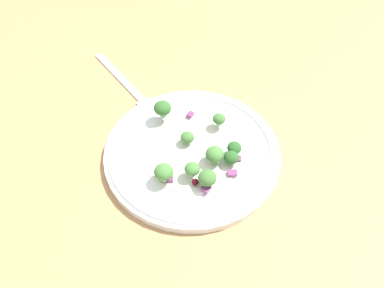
# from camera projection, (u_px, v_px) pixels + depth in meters

# --- Properties ---
(ground_plane) EXTENTS (1.80, 1.80, 0.02)m
(ground_plane) POSITION_uv_depth(u_px,v_px,m) (195.00, 155.00, 0.61)
(ground_plane) COLOR tan
(plate) EXTENTS (0.26, 0.26, 0.02)m
(plate) POSITION_uv_depth(u_px,v_px,m) (192.00, 152.00, 0.59)
(plate) COLOR white
(plate) RESTS_ON ground_plane
(dressing_pool) EXTENTS (0.15, 0.15, 0.00)m
(dressing_pool) POSITION_uv_depth(u_px,v_px,m) (192.00, 150.00, 0.59)
(dressing_pool) COLOR white
(dressing_pool) RESTS_ON plate
(broccoli_floret_0) EXTENTS (0.02, 0.02, 0.02)m
(broccoli_floret_0) POSITION_uv_depth(u_px,v_px,m) (234.00, 148.00, 0.57)
(broccoli_floret_0) COLOR #8EB77A
(broccoli_floret_0) RESTS_ON plate
(broccoli_floret_1) EXTENTS (0.03, 0.03, 0.03)m
(broccoli_floret_1) POSITION_uv_depth(u_px,v_px,m) (215.00, 155.00, 0.56)
(broccoli_floret_1) COLOR #9EC684
(broccoli_floret_1) RESTS_ON plate
(broccoli_floret_2) EXTENTS (0.02, 0.02, 0.03)m
(broccoli_floret_2) POSITION_uv_depth(u_px,v_px,m) (207.00, 178.00, 0.54)
(broccoli_floret_2) COLOR #9EC684
(broccoli_floret_2) RESTS_ON plate
(broccoli_floret_3) EXTENTS (0.02, 0.02, 0.02)m
(broccoli_floret_3) POSITION_uv_depth(u_px,v_px,m) (231.00, 158.00, 0.56)
(broccoli_floret_3) COLOR #8EB77A
(broccoli_floret_3) RESTS_ON plate
(broccoli_floret_4) EXTENTS (0.02, 0.02, 0.02)m
(broccoli_floret_4) POSITION_uv_depth(u_px,v_px,m) (192.00, 169.00, 0.55)
(broccoli_floret_4) COLOR #ADD18E
(broccoli_floret_4) RESTS_ON plate
(broccoli_floret_5) EXTENTS (0.02, 0.02, 0.02)m
(broccoli_floret_5) POSITION_uv_depth(u_px,v_px,m) (187.00, 138.00, 0.59)
(broccoli_floret_5) COLOR #ADD18E
(broccoli_floret_5) RESTS_ON plate
(broccoli_floret_6) EXTENTS (0.03, 0.03, 0.03)m
(broccoli_floret_6) POSITION_uv_depth(u_px,v_px,m) (164.00, 172.00, 0.54)
(broccoli_floret_6) COLOR #ADD18E
(broccoli_floret_6) RESTS_ON plate
(broccoli_floret_7) EXTENTS (0.03, 0.03, 0.03)m
(broccoli_floret_7) POSITION_uv_depth(u_px,v_px,m) (163.00, 108.00, 0.61)
(broccoli_floret_7) COLOR #8EB77A
(broccoli_floret_7) RESTS_ON plate
(broccoli_floret_8) EXTENTS (0.02, 0.02, 0.02)m
(broccoli_floret_8) POSITION_uv_depth(u_px,v_px,m) (219.00, 119.00, 0.61)
(broccoli_floret_8) COLOR #9EC684
(broccoli_floret_8) RESTS_ON plate
(cranberry_0) EXTENTS (0.01, 0.01, 0.01)m
(cranberry_0) POSITION_uv_depth(u_px,v_px,m) (195.00, 182.00, 0.55)
(cranberry_0) COLOR #4C0A14
(cranberry_0) RESTS_ON plate
(cranberry_1) EXTENTS (0.01, 0.01, 0.01)m
(cranberry_1) POSITION_uv_depth(u_px,v_px,m) (195.00, 166.00, 0.56)
(cranberry_1) COLOR maroon
(cranberry_1) RESTS_ON plate
(cranberry_2) EXTENTS (0.01, 0.01, 0.01)m
(cranberry_2) POSITION_uv_depth(u_px,v_px,m) (159.00, 172.00, 0.56)
(cranberry_2) COLOR maroon
(cranberry_2) RESTS_ON plate
(onion_bit_0) EXTENTS (0.01, 0.02, 0.00)m
(onion_bit_0) POSITION_uv_depth(u_px,v_px,m) (232.00, 173.00, 0.56)
(onion_bit_0) COLOR #843D75
(onion_bit_0) RESTS_ON plate
(onion_bit_1) EXTENTS (0.01, 0.01, 0.00)m
(onion_bit_1) POSITION_uv_depth(u_px,v_px,m) (162.00, 169.00, 0.57)
(onion_bit_1) COLOR #934C84
(onion_bit_1) RESTS_ON plate
(onion_bit_2) EXTENTS (0.01, 0.01, 0.00)m
(onion_bit_2) POSITION_uv_depth(u_px,v_px,m) (238.00, 159.00, 0.58)
(onion_bit_2) COLOR #843D75
(onion_bit_2) RESTS_ON plate
(onion_bit_3) EXTENTS (0.01, 0.01, 0.01)m
(onion_bit_3) POSITION_uv_depth(u_px,v_px,m) (170.00, 180.00, 0.55)
(onion_bit_3) COLOR #843D75
(onion_bit_3) RESTS_ON plate
(onion_bit_4) EXTENTS (0.02, 0.02, 0.00)m
(onion_bit_4) POSITION_uv_depth(u_px,v_px,m) (206.00, 188.00, 0.54)
(onion_bit_4) COLOR #843D75
(onion_bit_4) RESTS_ON plate
(onion_bit_5) EXTENTS (0.01, 0.01, 0.00)m
(onion_bit_5) POSITION_uv_depth(u_px,v_px,m) (190.00, 114.00, 0.63)
(onion_bit_5) COLOR #843D75
(onion_bit_5) RESTS_ON plate
(fork) EXTENTS (0.18, 0.07, 0.01)m
(fork) POSITION_uv_depth(u_px,v_px,m) (128.00, 85.00, 0.69)
(fork) COLOR silver
(fork) RESTS_ON ground_plane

